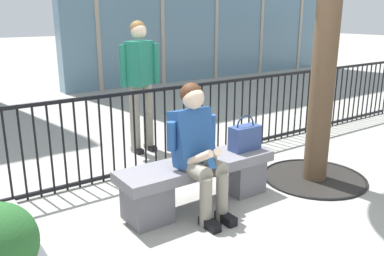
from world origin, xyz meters
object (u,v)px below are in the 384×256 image
seated_person_with_phone (198,146)px  bystander_at_railing (140,77)px  stone_bench (198,178)px  handbag_on_bench (245,137)px

seated_person_with_phone → bystander_at_railing: 1.94m
stone_bench → seated_person_with_phone: (-0.10, -0.13, 0.38)m
stone_bench → handbag_on_bench: handbag_on_bench is taller
stone_bench → seated_person_with_phone: seated_person_with_phone is taller
bystander_at_railing → stone_bench: bearing=-100.6°
stone_bench → handbag_on_bench: size_ratio=4.35×
handbag_on_bench → seated_person_with_phone: bearing=-170.1°
stone_bench → bystander_at_railing: bystander_at_railing is taller
stone_bench → bystander_at_railing: size_ratio=0.94×
seated_person_with_phone → bystander_at_railing: size_ratio=0.71×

